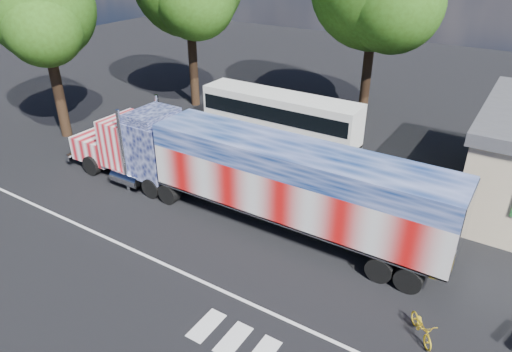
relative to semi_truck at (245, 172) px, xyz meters
The scene contains 7 objects.
ground 3.28m from the semi_truck, 86.34° to the right, with size 100.00×100.00×0.00m, color black.
lane_markings 6.70m from the semi_truck, 72.75° to the right, with size 30.00×2.67×0.01m.
semi_truck is the anchor object (origin of this frame).
coach_bus 9.88m from the semi_truck, 109.65° to the left, with size 11.19×2.60×3.26m.
woman 7.69m from the semi_truck, behind, with size 0.58×0.38×1.59m, color slate.
bicycle 10.41m from the semi_truck, 18.90° to the right, with size 0.58×1.66×0.87m, color gold.
tree_w_a 17.56m from the semi_truck, behind, with size 7.03×6.69×11.96m.
Camera 1 is at (10.83, -14.08, 12.64)m, focal length 32.00 mm.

